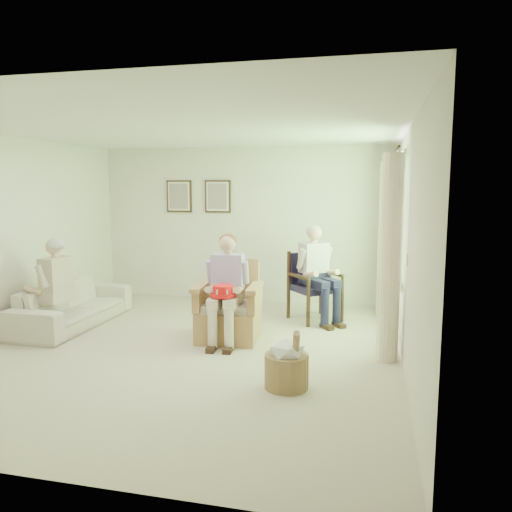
{
  "coord_description": "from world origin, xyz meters",
  "views": [
    {
      "loc": [
        2.13,
        -5.43,
        1.94
      ],
      "look_at": [
        0.67,
        0.8,
        1.05
      ],
      "focal_mm": 35.0,
      "sensor_mm": 36.0,
      "label": 1
    }
  ],
  "objects_px": {
    "person_wicker": "(226,281)",
    "wood_armchair": "(316,283)",
    "red_hat": "(223,292)",
    "sofa": "(73,305)",
    "hatbox": "(287,363)",
    "wicker_armchair": "(229,314)",
    "person_dark": "(315,267)",
    "person_sofa": "(52,281)"
  },
  "relations": [
    {
      "from": "person_wicker",
      "to": "red_hat",
      "type": "distance_m",
      "value": 0.23
    },
    {
      "from": "wood_armchair",
      "to": "sofa",
      "type": "xyz_separation_m",
      "value": [
        -3.29,
        -1.13,
        -0.24
      ]
    },
    {
      "from": "sofa",
      "to": "red_hat",
      "type": "xyz_separation_m",
      "value": [
        2.34,
        -0.44,
        0.39
      ]
    },
    {
      "from": "person_wicker",
      "to": "sofa",
      "type": "bearing_deg",
      "value": 169.72
    },
    {
      "from": "sofa",
      "to": "hatbox",
      "type": "relative_size",
      "value": 3.18
    },
    {
      "from": "sofa",
      "to": "person_dark",
      "type": "relative_size",
      "value": 1.47
    },
    {
      "from": "wicker_armchair",
      "to": "red_hat",
      "type": "xyz_separation_m",
      "value": [
        0.02,
        -0.34,
        0.37
      ]
    },
    {
      "from": "sofa",
      "to": "person_dark",
      "type": "bearing_deg",
      "value": -73.55
    },
    {
      "from": "wood_armchair",
      "to": "red_hat",
      "type": "height_order",
      "value": "wood_armchair"
    },
    {
      "from": "wicker_armchair",
      "to": "hatbox",
      "type": "distance_m",
      "value": 1.73
    },
    {
      "from": "sofa",
      "to": "person_dark",
      "type": "xyz_separation_m",
      "value": [
        3.29,
        0.97,
        0.51
      ]
    },
    {
      "from": "wood_armchair",
      "to": "person_wicker",
      "type": "distance_m",
      "value": 1.69
    },
    {
      "from": "red_hat",
      "to": "hatbox",
      "type": "distance_m",
      "value": 1.51
    },
    {
      "from": "person_wicker",
      "to": "person_sofa",
      "type": "distance_m",
      "value": 2.33
    },
    {
      "from": "wood_armchair",
      "to": "person_wicker",
      "type": "relative_size",
      "value": 0.73
    },
    {
      "from": "red_hat",
      "to": "hatbox",
      "type": "xyz_separation_m",
      "value": [
        0.97,
        -1.08,
        -0.44
      ]
    },
    {
      "from": "wood_armchair",
      "to": "person_sofa",
      "type": "distance_m",
      "value": 3.65
    },
    {
      "from": "wood_armchair",
      "to": "person_wicker",
      "type": "bearing_deg",
      "value": -165.43
    },
    {
      "from": "sofa",
      "to": "hatbox",
      "type": "xyz_separation_m",
      "value": [
        3.31,
        -1.52,
        -0.05
      ]
    },
    {
      "from": "sofa",
      "to": "wood_armchair",
      "type": "bearing_deg",
      "value": -70.99
    },
    {
      "from": "person_sofa",
      "to": "red_hat",
      "type": "distance_m",
      "value": 2.34
    },
    {
      "from": "wood_armchair",
      "to": "person_dark",
      "type": "height_order",
      "value": "person_dark"
    },
    {
      "from": "wood_armchair",
      "to": "person_dark",
      "type": "bearing_deg",
      "value": -130.12
    },
    {
      "from": "wicker_armchair",
      "to": "sofa",
      "type": "distance_m",
      "value": 2.32
    },
    {
      "from": "wood_armchair",
      "to": "person_sofa",
      "type": "xyz_separation_m",
      "value": [
        -3.29,
        -1.58,
        0.18
      ]
    },
    {
      "from": "wicker_armchair",
      "to": "person_wicker",
      "type": "bearing_deg",
      "value": -94.53
    },
    {
      "from": "wicker_armchair",
      "to": "red_hat",
      "type": "height_order",
      "value": "wicker_armchair"
    },
    {
      "from": "sofa",
      "to": "hatbox",
      "type": "distance_m",
      "value": 3.64
    },
    {
      "from": "wicker_armchair",
      "to": "hatbox",
      "type": "relative_size",
      "value": 1.58
    },
    {
      "from": "wicker_armchair",
      "to": "red_hat",
      "type": "distance_m",
      "value": 0.5
    },
    {
      "from": "person_sofa",
      "to": "person_wicker",
      "type": "bearing_deg",
      "value": 100.85
    },
    {
      "from": "wood_armchair",
      "to": "person_dark",
      "type": "xyz_separation_m",
      "value": [
        -0.0,
        -0.16,
        0.27
      ]
    },
    {
      "from": "sofa",
      "to": "person_sofa",
      "type": "relative_size",
      "value": 1.6
    },
    {
      "from": "sofa",
      "to": "person_dark",
      "type": "height_order",
      "value": "person_dark"
    },
    {
      "from": "person_wicker",
      "to": "hatbox",
      "type": "xyz_separation_m",
      "value": [
        0.99,
        -1.28,
        -0.53
      ]
    },
    {
      "from": "sofa",
      "to": "person_sofa",
      "type": "xyz_separation_m",
      "value": [
        -0.0,
        -0.45,
        0.42
      ]
    },
    {
      "from": "person_wicker",
      "to": "red_hat",
      "type": "xyz_separation_m",
      "value": [
        0.02,
        -0.21,
        -0.09
      ]
    },
    {
      "from": "person_wicker",
      "to": "person_sofa",
      "type": "relative_size",
      "value": 1.06
    },
    {
      "from": "person_wicker",
      "to": "wood_armchair",
      "type": "bearing_deg",
      "value": 50.16
    },
    {
      "from": "wicker_armchair",
      "to": "hatbox",
      "type": "xyz_separation_m",
      "value": [
        0.99,
        -1.42,
        -0.07
      ]
    },
    {
      "from": "wicker_armchair",
      "to": "hatbox",
      "type": "bearing_deg",
      "value": -59.58
    },
    {
      "from": "wicker_armchair",
      "to": "sofa",
      "type": "xyz_separation_m",
      "value": [
        -2.32,
        0.1,
        -0.02
      ]
    }
  ]
}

